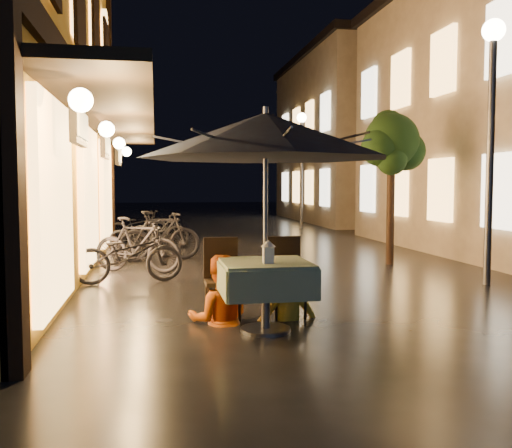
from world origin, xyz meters
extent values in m
plane|color=black|center=(0.00, 0.00, 0.00)|extent=(90.00, 90.00, 0.00)
cube|color=black|center=(-3.47, 4.00, 3.30)|extent=(0.12, 11.00, 0.35)
cube|color=black|center=(-2.90, 4.00, 2.75)|extent=(1.20, 10.50, 0.12)
cube|color=#F1AE57|center=(-3.44, 5.50, 4.60)|extent=(0.10, 0.90, 1.50)
cube|color=#F1AE57|center=(-3.44, 8.00, 4.60)|extent=(0.10, 0.90, 1.50)
cube|color=#F1AE57|center=(-3.44, 0.50, 1.40)|extent=(0.10, 2.20, 2.40)
cube|color=#F1AE57|center=(-3.44, 4.00, 1.40)|extent=(0.10, 2.20, 2.40)
cube|color=#F1AE57|center=(-3.44, 7.50, 1.40)|extent=(0.10, 2.20, 2.40)
cube|color=#F1AE57|center=(3.95, 3.20, 1.50)|extent=(0.10, 1.00, 1.40)
cube|color=#F1AE57|center=(3.95, 3.20, 4.30)|extent=(0.10, 1.00, 1.40)
cube|color=#F1AE57|center=(3.95, 5.40, 1.50)|extent=(0.10, 1.00, 1.40)
cube|color=#F1AE57|center=(3.95, 5.40, 4.30)|extent=(0.10, 1.00, 1.40)
cube|color=#F1AE57|center=(3.95, 7.60, 1.50)|extent=(0.10, 1.00, 1.40)
cube|color=#F1AE57|center=(3.95, 7.60, 4.30)|extent=(0.10, 1.00, 1.40)
cube|color=#F1AE57|center=(3.95, 9.80, 1.50)|extent=(0.10, 1.00, 1.40)
cube|color=#F1AE57|center=(3.95, 9.80, 4.30)|extent=(0.10, 1.00, 1.40)
cube|color=#B8A88E|center=(7.50, 18.00, 3.50)|extent=(7.00, 10.00, 7.00)
cube|color=black|center=(7.50, 18.00, 7.15)|extent=(7.30, 10.30, 0.30)
cube|color=#F1AE57|center=(3.95, 14.20, 1.50)|extent=(0.10, 1.00, 1.40)
cube|color=#F1AE57|center=(3.95, 14.20, 4.30)|extent=(0.10, 1.00, 1.40)
cube|color=#F1AE57|center=(3.95, 16.40, 1.50)|extent=(0.10, 1.00, 1.40)
cube|color=#F1AE57|center=(3.95, 16.40, 4.30)|extent=(0.10, 1.00, 1.40)
cube|color=#F1AE57|center=(3.95, 18.60, 1.50)|extent=(0.10, 1.00, 1.40)
cube|color=#F1AE57|center=(3.95, 18.60, 4.30)|extent=(0.10, 1.00, 1.40)
cube|color=#F1AE57|center=(3.95, 20.80, 1.50)|extent=(0.10, 1.00, 1.40)
cube|color=#F1AE57|center=(3.95, 20.80, 4.30)|extent=(0.10, 1.00, 1.40)
cylinder|color=black|center=(2.40, 4.50, 1.10)|extent=(0.16, 0.16, 2.20)
sphere|color=black|center=(2.40, 4.50, 2.50)|extent=(1.10, 1.10, 1.10)
sphere|color=black|center=(2.75, 4.60, 2.30)|extent=(0.80, 0.80, 0.80)
sphere|color=black|center=(2.10, 4.35, 2.35)|extent=(0.76, 0.76, 0.76)
sphere|color=black|center=(2.45, 4.80, 2.80)|extent=(0.70, 0.70, 0.70)
sphere|color=black|center=(2.30, 4.25, 2.10)|extent=(0.60, 0.60, 0.60)
cylinder|color=#59595E|center=(3.00, 2.00, 2.00)|extent=(0.12, 0.12, 4.00)
sphere|color=beige|center=(3.00, 2.00, 4.05)|extent=(0.36, 0.36, 0.36)
cylinder|color=#59595E|center=(3.00, 14.00, 2.00)|extent=(0.12, 0.12, 4.00)
sphere|color=beige|center=(3.00, 14.00, 4.05)|extent=(0.36, 0.36, 0.36)
cylinder|color=#59595E|center=(-1.11, -0.28, 0.36)|extent=(0.10, 0.10, 0.72)
cylinder|color=#59595E|center=(-1.11, -0.28, 0.02)|extent=(0.56, 0.56, 0.04)
cube|color=#274E2C|center=(-1.11, -0.28, 0.75)|extent=(0.95, 0.95, 0.06)
cube|color=#274E2C|center=(-0.63, -0.28, 0.58)|extent=(0.04, 0.95, 0.33)
cube|color=#274E2C|center=(-1.58, -0.28, 0.58)|extent=(0.04, 0.95, 0.33)
cube|color=#274E2C|center=(-1.11, 0.19, 0.58)|extent=(0.95, 0.04, 0.33)
cube|color=#274E2C|center=(-1.11, -0.76, 0.58)|extent=(0.95, 0.04, 0.33)
cylinder|color=#59595E|center=(-1.11, -0.28, 1.15)|extent=(0.05, 0.05, 2.30)
cone|color=black|center=(-1.11, -0.28, 2.15)|extent=(2.76, 2.76, 0.50)
cylinder|color=#59595E|center=(-1.11, -0.28, 2.40)|extent=(0.06, 0.06, 0.12)
cube|color=black|center=(-1.51, 0.37, 0.45)|extent=(0.42, 0.42, 0.05)
cube|color=black|center=(-1.51, 0.56, 0.70)|extent=(0.42, 0.04, 0.55)
cylinder|color=black|center=(-1.69, 0.19, 0.21)|extent=(0.04, 0.04, 0.43)
cylinder|color=black|center=(-1.33, 0.19, 0.21)|extent=(0.04, 0.04, 0.43)
cylinder|color=black|center=(-1.69, 0.55, 0.21)|extent=(0.04, 0.04, 0.43)
cylinder|color=black|center=(-1.33, 0.55, 0.21)|extent=(0.04, 0.04, 0.43)
cube|color=black|center=(-0.71, 0.37, 0.45)|extent=(0.42, 0.42, 0.05)
cube|color=black|center=(-0.71, 0.56, 0.70)|extent=(0.42, 0.04, 0.55)
cylinder|color=black|center=(-0.89, 0.19, 0.21)|extent=(0.04, 0.04, 0.43)
cylinder|color=black|center=(-0.53, 0.19, 0.21)|extent=(0.04, 0.04, 0.43)
cylinder|color=black|center=(-0.89, 0.55, 0.21)|extent=(0.04, 0.04, 0.43)
cylinder|color=black|center=(-0.53, 0.55, 0.21)|extent=(0.04, 0.04, 0.43)
cube|color=white|center=(-1.11, -0.44, 0.87)|extent=(0.11, 0.11, 0.18)
cube|color=#FFD88C|center=(-1.11, -0.44, 0.86)|extent=(0.07, 0.07, 0.12)
cone|color=white|center=(-1.11, -0.44, 0.99)|extent=(0.16, 0.16, 0.07)
imported|color=#D8580D|center=(-1.56, 0.24, 0.78)|extent=(0.81, 0.65, 1.56)
imported|color=gold|center=(-0.74, 0.29, 0.74)|extent=(1.03, 0.68, 1.49)
imported|color=black|center=(-2.74, 3.14, 0.47)|extent=(1.86, 0.91, 0.94)
imported|color=black|center=(-2.63, 4.26, 0.51)|extent=(1.75, 1.13, 1.02)
imported|color=black|center=(-2.46, 6.15, 0.41)|extent=(1.66, 1.06, 0.82)
imported|color=black|center=(-2.21, 5.80, 0.53)|extent=(1.84, 0.94, 1.07)
imported|color=black|center=(-2.66, 7.61, 0.40)|extent=(1.61, 0.85, 0.81)
imported|color=black|center=(-2.22, 8.25, 0.45)|extent=(1.56, 0.65, 0.91)
imported|color=black|center=(-2.78, 9.83, 0.45)|extent=(1.81, 1.09, 0.90)
camera|label=1|loc=(-2.29, -6.38, 1.63)|focal=40.00mm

